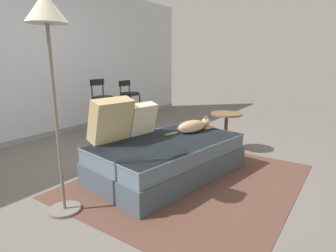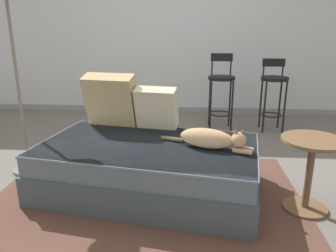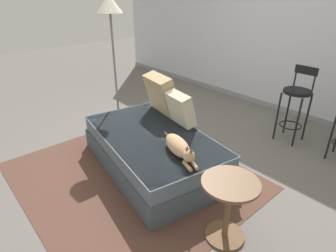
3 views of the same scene
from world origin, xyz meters
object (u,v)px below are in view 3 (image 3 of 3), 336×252
Objects in this scene: couch at (152,150)px; side_table at (228,202)px; throw_pillow_middle at (180,109)px; cat at (179,147)px; throw_pillow_corner at (161,94)px; bar_stool_near_window at (296,100)px; floor_lamp at (110,17)px.

couch is 1.22m from side_table.
throw_pillow_middle is 0.66m from cat.
throw_pillow_middle reaches higher than cat.
throw_pillow_corner is 0.71× the size of cat.
throw_pillow_corner is at bearing 157.25° from side_table.
floor_lamp is (-1.88, -1.49, 0.94)m from bar_stool_near_window.
bar_stool_near_window is at bearing 38.33° from floor_lamp.
bar_stool_near_window reaches higher than couch.
cat is (0.46, -0.46, -0.12)m from throw_pillow_middle.
side_table is at bearing -9.40° from couch.
couch is 0.56m from cat.
side_table is at bearing -27.07° from throw_pillow_middle.
floor_lamp is at bearing -175.03° from throw_pillow_middle.
bar_stool_near_window is (1.10, 1.31, -0.09)m from throw_pillow_corner.
couch is at bearing -93.26° from throw_pillow_middle.
throw_pillow_corner reaches higher than side_table.
throw_pillow_corner is 1.27× the size of throw_pillow_middle.
throw_pillow_middle is 1.50m from floor_lamp.
bar_stool_near_window is at bearing 103.85° from side_table.
throw_pillow_middle reaches higher than side_table.
cat reaches higher than side_table.
throw_pillow_middle is (0.02, 0.40, 0.40)m from couch.
couch is at bearing -14.13° from floor_lamp.
throw_pillow_corner is 0.91× the size of side_table.
floor_lamp is at bearing 168.23° from side_table.
floor_lamp is (-1.18, 0.30, 1.30)m from couch.
bar_stool_near_window is 1.77× the size of side_table.
couch is 4.68× the size of throw_pillow_middle.
cat is 1.98m from floor_lamp.
throw_pillow_middle is 0.56× the size of cat.
cat is (0.49, -0.06, 0.28)m from couch.
cat is 1.29× the size of side_table.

